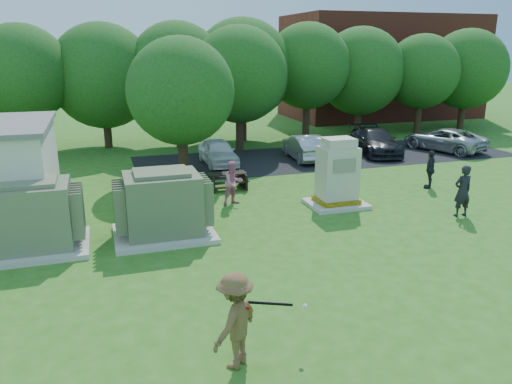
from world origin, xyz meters
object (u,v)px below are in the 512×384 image
object	(u,v)px
person_by_generator	(463,191)
car_silver_b	(444,139)
transformer_right	(163,206)
batter	(235,321)
person_at_picnic	(233,183)
transformer_left	(30,218)
picnic_table	(227,179)
car_silver_a	(304,147)
person_walking_right	(430,169)
car_dark	(375,141)
generator_cabinet	(337,177)
car_white	(218,152)

from	to	relation	value
person_by_generator	car_silver_b	distance (m)	11.78
transformer_right	batter	xyz separation A→B (m)	(0.39, -6.92, -0.06)
batter	car_silver_b	bearing A→B (deg)	-178.07
transformer_right	person_at_picnic	world-z (taller)	transformer_right
transformer_left	transformer_right	bearing A→B (deg)	0.00
picnic_table	car_silver_a	world-z (taller)	car_silver_a
person_at_picnic	car_silver_a	distance (m)	8.34
batter	picnic_table	bearing A→B (deg)	-145.17
transformer_right	person_walking_right	distance (m)	11.33
picnic_table	person_by_generator	xyz separation A→B (m)	(6.78, -5.74, 0.48)
person_walking_right	car_silver_a	size ratio (longest dim) A/B	0.40
person_walking_right	batter	bearing A→B (deg)	-8.08
car_silver_a	car_dark	bearing A→B (deg)	-172.29
picnic_table	person_at_picnic	world-z (taller)	person_at_picnic
transformer_right	person_walking_right	xyz separation A→B (m)	(11.12, 2.19, -0.19)
person_walking_right	car_silver_b	size ratio (longest dim) A/B	0.35
generator_cabinet	person_by_generator	distance (m)	4.25
batter	car_silver_a	size ratio (longest dim) A/B	0.46
picnic_table	car_silver_b	xyz separation A→B (m)	(13.48, 3.94, 0.21)
car_white	car_silver_a	distance (m)	4.50
car_white	car_silver_b	world-z (taller)	car_silver_b
transformer_right	car_silver_a	size ratio (longest dim) A/B	0.76
car_white	transformer_left	bearing A→B (deg)	-130.33
transformer_left	person_by_generator	bearing A→B (deg)	-4.92
car_white	car_silver_b	distance (m)	12.82
person_walking_right	car_dark	distance (m)	6.92
picnic_table	car_silver_b	bearing A→B (deg)	16.30
generator_cabinet	car_silver_b	bearing A→B (deg)	35.62
person_at_picnic	batter	bearing A→B (deg)	-123.72
person_at_picnic	car_silver_a	bearing A→B (deg)	30.08
car_silver_b	generator_cabinet	bearing A→B (deg)	15.22
picnic_table	person_walking_right	size ratio (longest dim) A/B	0.99
car_dark	person_by_generator	bearing A→B (deg)	-93.27
person_at_picnic	car_white	bearing A→B (deg)	62.59
person_by_generator	transformer_right	bearing A→B (deg)	-6.31
transformer_left	car_dark	xyz separation A→B (m)	(16.26, 8.95, -0.29)
picnic_table	car_dark	size ratio (longest dim) A/B	0.33
batter	person_by_generator	xyz separation A→B (m)	(9.56, 5.74, -0.01)
batter	person_walking_right	bearing A→B (deg)	178.75
car_white	person_by_generator	bearing A→B (deg)	-59.45
transformer_left	batter	bearing A→B (deg)	-59.43
transformer_left	batter	xyz separation A→B (m)	(4.09, -6.92, -0.06)
transformer_right	car_silver_a	distance (m)	12.09
car_silver_b	person_by_generator	bearing A→B (deg)	34.90
generator_cabinet	person_walking_right	world-z (taller)	generator_cabinet
car_silver_b	picnic_table	bearing A→B (deg)	-4.10
transformer_left	car_white	distance (m)	11.76
transformer_left	car_silver_b	bearing A→B (deg)	22.68
transformer_left	person_at_picnic	bearing A→B (deg)	20.54
picnic_table	car_white	distance (m)	4.50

